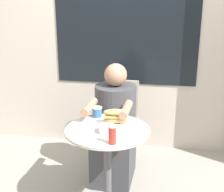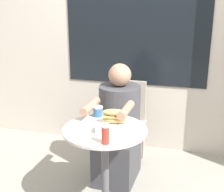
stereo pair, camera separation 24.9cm
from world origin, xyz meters
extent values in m
cube|color=beige|center=(0.00, 1.29, 1.40)|extent=(8.00, 0.08, 2.80)
cube|color=black|center=(-0.03, 1.24, 1.55)|extent=(1.56, 0.01, 1.57)
cylinder|color=beige|center=(0.00, 0.00, 0.73)|extent=(0.65, 0.65, 0.02)
cylinder|color=#515156|center=(0.00, 0.00, 0.37)|extent=(0.06, 0.06, 0.70)
cube|color=#ADA393|center=(-0.03, 0.79, 0.44)|extent=(0.39, 0.39, 0.02)
cube|color=#ADA393|center=(-0.03, 0.96, 0.66)|extent=(0.35, 0.04, 0.42)
cylinder|color=#ADA393|center=(0.13, 0.62, 0.21)|extent=(0.03, 0.03, 0.43)
cylinder|color=#ADA393|center=(-0.20, 0.63, 0.21)|extent=(0.03, 0.03, 0.43)
cylinder|color=#ADA393|center=(0.14, 0.95, 0.21)|extent=(0.03, 0.03, 0.43)
cylinder|color=#ADA393|center=(-0.19, 0.96, 0.21)|extent=(0.03, 0.03, 0.43)
cube|color=#424247|center=(-0.03, 0.49, 0.23)|extent=(0.38, 0.49, 0.45)
cylinder|color=#424247|center=(-0.03, 0.57, 0.68)|extent=(0.39, 0.39, 0.47)
sphere|color=tan|center=(-0.03, 0.57, 1.02)|extent=(0.21, 0.21, 0.21)
cylinder|color=tan|center=(0.11, 0.22, 0.82)|extent=(0.08, 0.31, 0.07)
cylinder|color=tan|center=(-0.20, 0.22, 0.82)|extent=(0.08, 0.31, 0.07)
cylinder|color=white|center=(0.05, 0.11, 0.74)|extent=(0.20, 0.20, 0.01)
ellipsoid|color=tan|center=(0.05, 0.11, 0.77)|extent=(0.21, 0.10, 0.05)
cube|color=#D6BC66|center=(0.05, 0.11, 0.80)|extent=(0.19, 0.10, 0.01)
ellipsoid|color=tan|center=(0.05, 0.11, 0.83)|extent=(0.21, 0.10, 0.05)
cylinder|color=#336BB7|center=(-0.13, 0.23, 0.78)|extent=(0.08, 0.08, 0.08)
cylinder|color=white|center=(-0.13, 0.23, 0.82)|extent=(0.08, 0.08, 0.01)
cube|color=silver|center=(0.00, -0.06, 0.77)|extent=(0.10, 0.10, 0.06)
cylinder|color=red|center=(0.08, -0.24, 0.80)|extent=(0.05, 0.05, 0.12)
cone|color=white|center=(0.08, -0.24, 0.88)|extent=(0.05, 0.05, 0.03)
camera|label=1|loc=(0.41, -2.14, 1.70)|focal=50.00mm
camera|label=2|loc=(0.65, -2.08, 1.70)|focal=50.00mm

